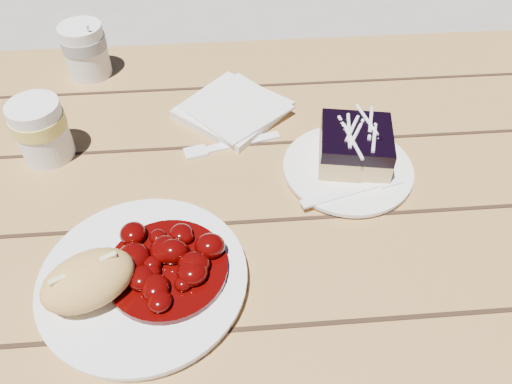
{
  "coord_description": "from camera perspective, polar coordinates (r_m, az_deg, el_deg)",
  "views": [
    {
      "loc": [
        -0.02,
        -0.52,
        1.27
      ],
      "look_at": [
        0.01,
        -0.08,
        0.81
      ],
      "focal_mm": 35.0,
      "sensor_mm": 36.0,
      "label": 1
    }
  ],
  "objects": [
    {
      "name": "picnic_table",
      "position": [
        0.86,
        -1.11,
        -6.29
      ],
      "size": [
        2.0,
        1.55,
        0.75
      ],
      "color": "olive",
      "rests_on": "ground"
    },
    {
      "name": "main_plate",
      "position": [
        0.63,
        -12.71,
        -9.78
      ],
      "size": [
        0.25,
        0.25,
        0.02
      ],
      "primitive_type": "cylinder",
      "color": "white",
      "rests_on": "picnic_table"
    },
    {
      "name": "goulash_stew",
      "position": [
        0.61,
        -10.31,
        -7.78
      ],
      "size": [
        0.15,
        0.15,
        0.04
      ],
      "primitive_type": null,
      "color": "#470302",
      "rests_on": "main_plate"
    },
    {
      "name": "bread_roll",
      "position": [
        0.61,
        -18.6,
        -9.55
      ],
      "size": [
        0.13,
        0.11,
        0.06
      ],
      "primitive_type": "ellipsoid",
      "rotation": [
        0.0,
        0.0,
        0.48
      ],
      "color": "#E0AB56",
      "rests_on": "main_plate"
    },
    {
      "name": "dessert_plate",
      "position": [
        0.76,
        10.42,
        2.57
      ],
      "size": [
        0.19,
        0.19,
        0.01
      ],
      "primitive_type": "cylinder",
      "color": "white",
      "rests_on": "picnic_table"
    },
    {
      "name": "blueberry_cake",
      "position": [
        0.75,
        11.26,
        5.23
      ],
      "size": [
        0.12,
        0.12,
        0.06
      ],
      "rotation": [
        0.0,
        0.0,
        -0.18
      ],
      "color": "#D8B975",
      "rests_on": "dessert_plate"
    },
    {
      "name": "fork_dessert",
      "position": [
        0.71,
        9.83,
        -0.13
      ],
      "size": [
        0.16,
        0.07,
        0.0
      ],
      "primitive_type": null,
      "rotation": [
        0.0,
        0.0,
        -1.29
      ],
      "color": "white",
      "rests_on": "dessert_plate"
    },
    {
      "name": "coffee_cup",
      "position": [
        0.98,
        -18.89,
        15.05
      ],
      "size": [
        0.08,
        0.08,
        0.1
      ],
      "primitive_type": "cylinder",
      "color": "white",
      "rests_on": "picnic_table"
    },
    {
      "name": "napkin_stack",
      "position": [
        0.86,
        -2.65,
        9.38
      ],
      "size": [
        0.21,
        0.21,
        0.01
      ],
      "primitive_type": "cube",
      "rotation": [
        0.0,
        0.0,
        0.83
      ],
      "color": "white",
      "rests_on": "picnic_table"
    },
    {
      "name": "fork_table",
      "position": [
        0.8,
        -1.64,
        5.7
      ],
      "size": [
        0.16,
        0.06,
        0.0
      ],
      "primitive_type": null,
      "rotation": [
        0.0,
        0.0,
        1.81
      ],
      "color": "white",
      "rests_on": "picnic_table"
    },
    {
      "name": "second_cup",
      "position": [
        0.81,
        -23.31,
        6.47
      ],
      "size": [
        0.08,
        0.08,
        0.1
      ],
      "primitive_type": "cylinder",
      "color": "white",
      "rests_on": "picnic_table"
    }
  ]
}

